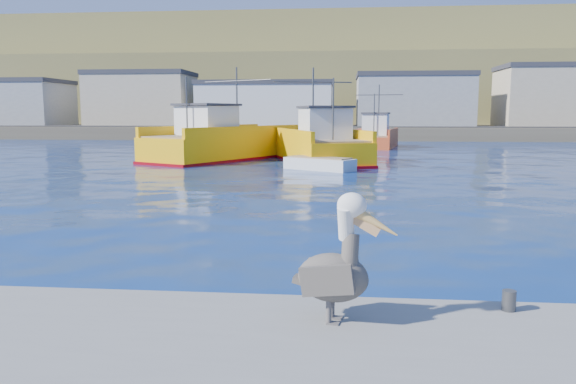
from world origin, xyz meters
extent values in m
plane|color=#071654|center=(0.00, 0.00, 0.00)|extent=(260.00, 260.00, 0.00)
cylinder|color=#4C4C4C|center=(3.00, -3.40, 0.65)|extent=(0.20, 0.20, 0.30)
cube|color=brown|center=(0.00, 72.00, 0.80)|extent=(160.00, 30.00, 1.60)
cube|color=olive|center=(0.00, 98.00, 6.00)|extent=(180.00, 40.00, 14.00)
cube|color=olive|center=(0.00, 118.00, 11.00)|extent=(200.00, 40.00, 24.00)
cube|color=#2D2D2D|center=(0.00, 61.00, 1.65)|extent=(150.00, 5.00, 0.10)
cube|color=gray|center=(-48.00, 67.00, 4.60)|extent=(16.00, 10.00, 6.00)
cube|color=#333338|center=(-48.00, 67.00, 7.90)|extent=(16.32, 10.20, 0.60)
cube|color=tan|center=(-28.00, 67.00, 5.10)|extent=(14.00, 9.00, 7.00)
cube|color=#333338|center=(-28.00, 67.00, 8.90)|extent=(14.28, 9.18, 0.60)
cube|color=silver|center=(-10.00, 67.00, 4.35)|extent=(18.00, 11.00, 5.50)
cube|color=#333338|center=(-10.00, 67.00, 7.40)|extent=(18.36, 11.22, 0.60)
cube|color=gray|center=(10.00, 67.00, 4.85)|extent=(15.00, 10.00, 6.50)
cube|color=#333338|center=(10.00, 67.00, 8.40)|extent=(15.30, 10.20, 0.60)
cube|color=tan|center=(30.00, 67.00, 5.35)|extent=(17.00, 9.00, 7.50)
cube|color=#333338|center=(30.00, 67.00, 9.40)|extent=(17.34, 9.18, 0.60)
cube|color=#FDB409|center=(-8.01, 29.33, 0.87)|extent=(10.27, 13.93, 1.74)
cube|color=#FDB409|center=(-6.16, 28.34, 2.09)|extent=(6.43, 11.71, 0.70)
cube|color=#FDB409|center=(-9.86, 30.32, 2.09)|extent=(6.43, 11.71, 0.70)
cube|color=maroon|center=(-8.01, 29.33, 0.05)|extent=(10.47, 14.21, 0.25)
cube|color=#8C7251|center=(-8.01, 29.33, 1.79)|extent=(9.70, 13.29, 0.10)
cube|color=white|center=(-8.96, 27.55, 2.84)|extent=(4.34, 4.43, 2.00)
cube|color=#333338|center=(-8.96, 27.55, 3.94)|extent=(4.73, 4.89, 0.15)
cylinder|color=#4C4C4C|center=(-7.38, 30.51, 4.24)|extent=(0.16, 0.16, 5.00)
cylinder|color=#4C4C4C|center=(-9.91, 25.78, 3.74)|extent=(0.14, 0.14, 4.00)
cylinder|color=#4C4C4C|center=(-7.38, 30.51, 5.74)|extent=(5.56, 3.02, 0.08)
cube|color=#FDB409|center=(-1.20, 27.95, 0.78)|extent=(7.74, 12.69, 1.56)
cube|color=#FDB409|center=(0.65, 28.57, 1.91)|extent=(3.97, 11.23, 0.70)
cube|color=#FDB409|center=(-3.05, 27.33, 1.91)|extent=(3.97, 11.23, 0.70)
cube|color=maroon|center=(-1.20, 27.95, 0.05)|extent=(7.89, 12.95, 0.25)
cube|color=#8C7251|center=(-1.20, 27.95, 1.61)|extent=(7.27, 12.13, 0.10)
cube|color=white|center=(-0.63, 26.24, 2.66)|extent=(3.70, 3.77, 2.00)
cube|color=#333338|center=(-0.63, 26.24, 3.76)|extent=(4.01, 4.17, 0.15)
cylinder|color=#4C4C4C|center=(-1.58, 29.09, 4.06)|extent=(0.15, 0.15, 5.00)
cylinder|color=#4C4C4C|center=(-0.06, 24.53, 3.56)|extent=(0.13, 0.13, 4.00)
cylinder|color=#4C4C4C|center=(-1.58, 29.09, 5.56)|extent=(5.53, 1.92, 0.08)
cube|color=#D24B22|center=(3.95, 44.62, 0.58)|extent=(4.88, 9.35, 1.16)
cube|color=#D24B22|center=(5.49, 44.34, 1.51)|extent=(1.76, 8.61, 0.70)
cube|color=#D24B22|center=(2.40, 44.90, 1.51)|extent=(1.76, 8.61, 0.70)
cube|color=#8C7251|center=(3.95, 44.62, 1.21)|extent=(4.55, 8.95, 0.10)
cube|color=white|center=(3.71, 43.31, 2.26)|extent=(2.70, 2.61, 2.00)
cube|color=#333338|center=(3.71, 43.31, 3.36)|extent=(2.91, 2.90, 0.15)
cylinder|color=#4C4C4C|center=(4.11, 45.50, 3.66)|extent=(0.14, 0.14, 5.00)
cylinder|color=#4C4C4C|center=(3.47, 42.00, 3.16)|extent=(0.12, 0.12, 4.00)
cylinder|color=#4C4C4C|center=(4.11, 45.50, 5.16)|extent=(4.61, 0.92, 0.08)
cube|color=silver|center=(-0.80, 21.81, 0.27)|extent=(4.44, 3.59, 0.86)
cube|color=#8C7251|center=(-0.80, 21.81, 0.73)|extent=(3.90, 3.09, 0.09)
cylinder|color=#595451|center=(0.41, -4.16, 0.67)|extent=(0.09, 0.09, 0.34)
cube|color=#595451|center=(0.47, -4.17, 0.51)|extent=(0.19, 0.17, 0.02)
cylinder|color=#595451|center=(0.45, -3.95, 0.67)|extent=(0.09, 0.09, 0.34)
cube|color=#595451|center=(0.51, -3.96, 0.51)|extent=(0.19, 0.17, 0.02)
ellipsoid|color=#38332D|center=(0.46, -4.06, 1.12)|extent=(1.08, 0.76, 0.68)
cube|color=#38332D|center=(0.38, -4.31, 1.15)|extent=(0.76, 0.22, 0.50)
cube|color=#38332D|center=(0.47, -3.79, 1.15)|extent=(0.76, 0.22, 0.50)
cube|color=#38332D|center=(0.03, -3.98, 1.04)|extent=(0.29, 0.23, 0.14)
cylinder|color=#38332D|center=(0.68, -4.10, 1.49)|extent=(0.29, 0.39, 0.54)
cylinder|color=white|center=(0.62, -4.09, 1.89)|extent=(0.28, 0.38, 0.51)
ellipsoid|color=white|center=(0.70, -4.10, 2.13)|extent=(0.45, 0.38, 0.34)
cone|color=gold|center=(1.00, -4.16, 1.92)|extent=(0.70, 0.29, 0.47)
cube|color=tan|center=(0.88, -4.14, 1.87)|extent=(0.42, 0.14, 0.30)
camera|label=1|loc=(0.56, -11.51, 3.34)|focal=35.00mm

